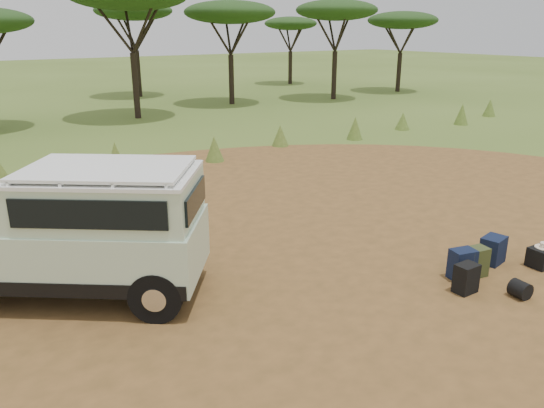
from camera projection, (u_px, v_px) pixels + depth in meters
ground at (297, 291)px, 8.52m from camera, size 140.00×140.00×0.00m
dirt_clearing at (297, 290)px, 8.52m from camera, size 23.00×23.00×0.01m
grass_fringe at (121, 159)px, 15.27m from camera, size 36.60×1.60×0.90m
acacia_treeline at (40, 6)px, 22.95m from camera, size 46.70×13.20×6.26m
safari_vehicle at (75, 234)px, 8.11m from camera, size 4.41×3.90×2.09m
walking_staff at (171, 235)px, 8.58m from camera, size 0.31×0.27×1.66m
backpack_black at (466, 279)px, 8.39m from camera, size 0.36×0.26×0.48m
backpack_navy at (462, 264)px, 8.84m from camera, size 0.46×0.37×0.52m
backpack_olive at (476, 262)px, 8.94m from camera, size 0.41×0.33×0.52m
duffel_navy at (493, 250)px, 9.44m from camera, size 0.50×0.41×0.50m
hard_case at (543, 257)px, 9.33m from camera, size 0.52×0.38×0.35m
stuff_sack at (520, 289)px, 8.26m from camera, size 0.30×0.30×0.28m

